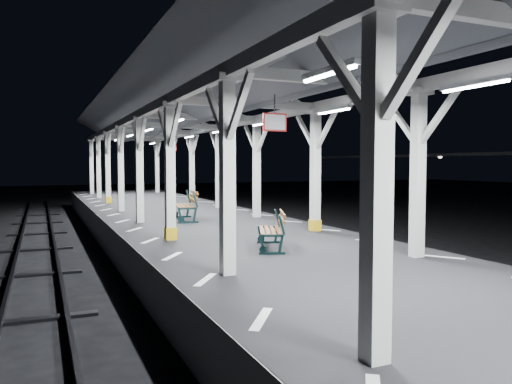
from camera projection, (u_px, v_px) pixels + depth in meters
ground at (282, 293)px, 11.03m from camera, size 120.00×120.00×0.00m
platform at (282, 271)px, 11.00m from camera, size 6.00×50.00×1.00m
hazard_stripes_left at (172, 256)px, 10.00m from camera, size 1.00×48.00×0.01m
hazard_stripes_right at (373, 241)px, 11.94m from camera, size 1.00×48.00×0.01m
track_left at (35, 317)px, 9.04m from camera, size 2.20×60.00×0.16m
track_right at (453, 270)px, 13.00m from camera, size 2.20×60.00×0.16m
canopy at (283, 84)px, 10.75m from camera, size 5.40×49.00×4.65m
bench_near at (274, 229)px, 10.87m from camera, size 1.07×1.60×0.81m
bench_mid at (188, 205)px, 16.32m from camera, size 0.92×1.86×0.96m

